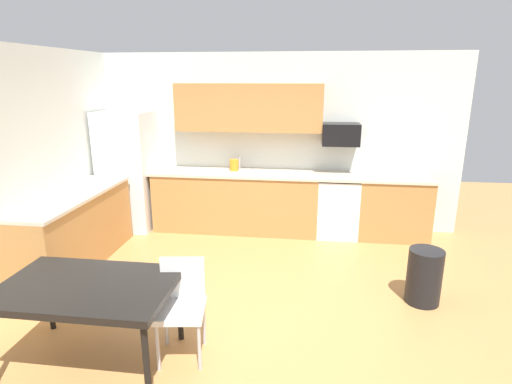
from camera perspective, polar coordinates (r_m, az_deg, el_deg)
ground_plane at (r=4.48m, az=-1.74°, el=-15.97°), size 12.00×12.00×0.00m
wall_back at (r=6.51m, az=1.91°, el=6.89°), size 5.80×0.10×2.70m
cabinet_run_back at (r=6.44m, az=-2.80°, el=-1.44°), size 2.52×0.60×0.90m
cabinet_run_back_right at (r=6.47m, az=18.39°, el=-2.18°), size 1.03×0.60×0.90m
cabinet_run_left at (r=5.74m, az=-23.79°, el=-5.01°), size 0.60×2.00×0.90m
countertop_back at (r=6.25m, az=1.56°, el=2.50°), size 4.80×0.64×0.04m
countertop_left at (r=5.60m, az=-24.32°, el=-0.50°), size 0.64×2.00×0.04m
upper_cabinets_back at (r=6.27m, az=-1.03°, el=11.61°), size 2.20×0.34×0.70m
refrigerator at (r=6.76m, az=-17.26°, el=2.79°), size 0.76×0.70×1.84m
oven_range at (r=6.36m, az=11.18°, el=-1.92°), size 0.60×0.60×0.91m
microwave at (r=6.23m, az=11.66°, el=7.82°), size 0.54×0.36×0.32m
sink_basin at (r=6.33m, az=-2.56°, el=2.27°), size 0.48×0.40×0.14m
sink_faucet at (r=6.46m, az=-2.30°, el=4.02°), size 0.02×0.02×0.24m
dining_table at (r=3.72m, az=-22.35°, el=-12.51°), size 1.40×0.90×0.73m
chair_near_table at (r=3.70m, az=-10.25°, el=-14.53°), size 0.45×0.45×0.85m
trash_bin at (r=4.82m, az=22.23°, el=-10.75°), size 0.36×0.36×0.60m
kettle at (r=6.35m, az=-3.05°, el=3.62°), size 0.14×0.14×0.20m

